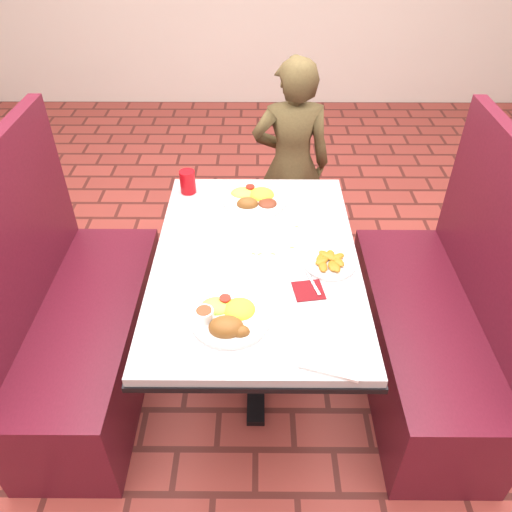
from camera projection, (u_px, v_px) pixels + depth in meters
name	position (u px, v px, depth m)	size (l,w,h in m)	color
dining_table	(256.00, 274.00, 2.02)	(0.81, 1.21, 0.75)	#B0B3B5
booth_bench_left	(78.00, 329.00, 2.23)	(0.47, 1.20, 1.17)	maroon
booth_bench_right	(435.00, 330.00, 2.22)	(0.47, 1.20, 1.17)	maroon
diner_person	(291.00, 165.00, 2.83)	(0.45, 0.29, 1.22)	brown
near_dinner_plate	(228.00, 315.00, 1.67)	(0.27, 0.27, 0.08)	white
far_dinner_plate	(255.00, 197.00, 2.26)	(0.29, 0.29, 0.07)	white
plantain_plate	(329.00, 263.00, 1.91)	(0.20, 0.20, 0.03)	white
maroon_napkin	(308.00, 290.00, 1.81)	(0.11, 0.11, 0.00)	maroon
spoon_utensil	(313.00, 283.00, 1.83)	(0.01, 0.14, 0.00)	silver
red_tumbler	(188.00, 182.00, 2.31)	(0.07, 0.07, 0.11)	red
paper_napkin	(332.00, 357.00, 1.56)	(0.19, 0.14, 0.01)	white
knife_utensil	(231.00, 327.00, 1.66)	(0.01, 0.16, 0.00)	silver
fork_utensil	(238.00, 328.00, 1.65)	(0.01, 0.17, 0.00)	silver
lettuce_shreds	(266.00, 247.00, 2.01)	(0.28, 0.32, 0.00)	#91BC4B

